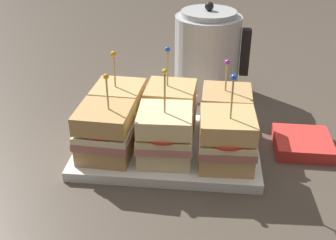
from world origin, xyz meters
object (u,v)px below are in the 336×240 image
Objects in this scene: napkin_stack at (303,143)px; sandwich_front_center at (164,135)px; sandwich_back_left at (119,106)px; sandwich_back_center at (171,109)px; sandwich_front_left at (105,133)px; serving_platter at (168,147)px; sandwich_back_right at (226,112)px; kettle_steel at (207,53)px; sandwich_front_right at (227,140)px.

sandwich_front_center is at bearing -161.89° from napkin_stack.
sandwich_front_center reaches higher than sandwich_back_left.
sandwich_front_left is at bearing -135.94° from sandwich_back_center.
sandwich_back_center is at bearing 88.90° from serving_platter.
sandwich_front_center is at bearing -92.01° from sandwich_back_center.
sandwich_front_left is at bearing -154.13° from sandwich_back_right.
napkin_stack is at bearing -3.59° from sandwich_back_center.
sandwich_back_right is 1.41× the size of napkin_stack.
kettle_steel reaches higher than serving_platter.
serving_platter is 0.13m from sandwich_back_right.
sandwich_back_right is at bearing 25.39° from serving_platter.
kettle_steel is at bearing 78.66° from sandwich_front_center.
kettle_steel reaches higher than sandwich_front_right.
sandwich_back_right is (0.10, -0.00, -0.00)m from sandwich_back_center.
sandwich_front_center is 0.14m from sandwich_back_left.
serving_platter is at bearing -172.31° from napkin_stack.
sandwich_back_right is 0.16m from napkin_stack.
sandwich_front_center is at bearing 1.15° from sandwich_front_left.
sandwich_front_right is at bearing -149.27° from napkin_stack.
sandwich_front_right reaches higher than napkin_stack.
sandwich_front_right is 0.15m from sandwich_back_center.
sandwich_back_center is (0.00, 0.05, 0.05)m from serving_platter.
serving_platter is 0.25m from napkin_stack.
sandwich_front_center is 0.27m from napkin_stack.
napkin_stack is at bearing -2.88° from sandwich_back_left.
sandwich_back_right is at bearing 42.67° from sandwich_front_center.
sandwich_back_center is at bearing 176.41° from napkin_stack.
sandwich_front_center and sandwich_front_right have the same top height.
sandwich_front_left is 0.99× the size of sandwich_back_left.
sandwich_front_left is 0.15m from sandwich_back_center.
napkin_stack is (0.36, 0.09, -0.05)m from sandwich_front_left.
sandwich_back_center is 0.78× the size of kettle_steel.
sandwich_back_right is (0.11, 0.10, -0.00)m from sandwich_front_center.
sandwich_front_right is 1.00× the size of sandwich_back_center.
sandwich_back_right reaches higher than napkin_stack.
napkin_stack is at bearing 13.49° from sandwich_front_left.
sandwich_front_left is at bearing -166.51° from napkin_stack.
sandwich_front_center is (-0.00, -0.05, 0.05)m from serving_platter.
kettle_steel reaches higher than sandwich_back_right.
sandwich_front_center reaches higher than sandwich_back_right.
sandwich_back_left is at bearing 134.13° from sandwich_front_center.
sandwich_back_center reaches higher than sandwich_back_left.
sandwich_front_right is 1.60× the size of napkin_stack.
sandwich_front_left reaches higher than sandwich_back_right.
serving_platter is 3.17× the size of napkin_stack.
sandwich_front_right is 0.10m from sandwich_back_right.
serving_platter is 0.30m from kettle_steel.
kettle_steel is at bearing 63.28° from sandwich_front_left.
sandwich_front_center is at bearing -101.34° from kettle_steel.
sandwich_front_left is 0.93× the size of sandwich_front_right.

